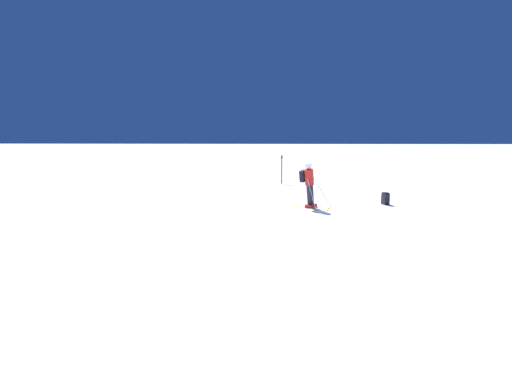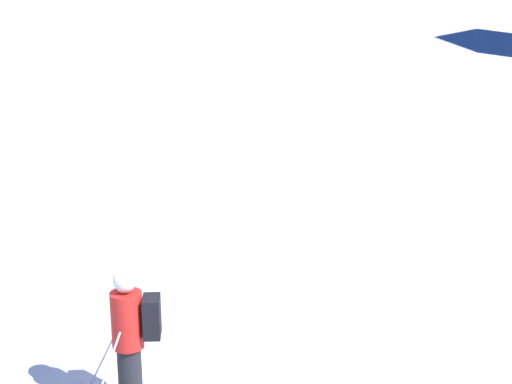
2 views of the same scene
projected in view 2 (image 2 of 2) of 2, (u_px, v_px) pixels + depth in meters
skier at (131, 339)px, 9.00m from camera, size 1.49×1.66×1.82m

